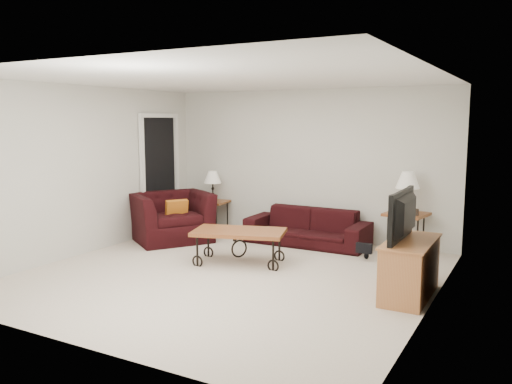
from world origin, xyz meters
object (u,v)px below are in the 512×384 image
side_table_right (406,233)px  tv_stand (410,269)px  lamp_right (407,192)px  armchair (171,217)px  sofa (307,227)px  side_table_left (213,216)px  backpack (367,244)px  television (410,216)px  lamp_left (213,186)px  coffee_table (239,247)px

side_table_right → tv_stand: (0.49, -1.95, 0.02)m
lamp_right → side_table_right: bearing=0.0°
armchair → sofa: bearing=-34.3°
side_table_left → backpack: bearing=-11.1°
sofa → television: (1.99, -1.77, 0.65)m
lamp_left → armchair: lamp_left is taller
coffee_table → armchair: armchair is taller
side_table_right → armchair: size_ratio=0.50×
tv_stand → coffee_table: bearing=173.4°
lamp_left → television: 4.38m
coffee_table → lamp_right: bearing=41.1°
side_table_left → lamp_left: bearing=0.0°
sofa → lamp_right: size_ratio=3.17×
backpack → tv_stand: bearing=-33.3°
lamp_right → backpack: (-0.42, -0.59, -0.70)m
side_table_left → television: television is taller
lamp_left → lamp_right: bearing=0.0°
lamp_left → television: television is taller
side_table_right → lamp_left: (-3.45, -0.00, 0.51)m
sofa → television: television is taller
armchair → backpack: size_ratio=2.70×
sofa → armchair: bearing=-158.5°
side_table_right → armchair: 3.75m
sofa → lamp_left: 2.00m
side_table_right → lamp_right: lamp_right is taller
side_table_left → tv_stand: bearing=-26.3°
sofa → side_table_right: 1.53m
sofa → side_table_right: (1.52, 0.18, 0.02)m
side_table_right → backpack: bearing=-125.0°
lamp_left → backpack: size_ratio=1.20×
side_table_left → side_table_right: side_table_right is taller
coffee_table → backpack: (1.50, 1.07, -0.01)m
sofa → lamp_right: 1.66m
lamp_right → television: bearing=-76.4°
side_table_left → armchair: (-0.17, -1.00, 0.13)m
sofa → side_table_left: sofa is taller
sofa → television: 2.74m
backpack → sofa: bearing=-177.5°
lamp_right → coffee_table: 2.63m
lamp_left → side_table_right: bearing=0.0°
lamp_left → television: (3.92, -1.95, 0.12)m
tv_stand → backpack: (-0.91, 1.35, -0.10)m
side_table_right → coffee_table: (-1.92, -1.67, -0.07)m
side_table_right → coffee_table: 2.54m
lamp_right → backpack: size_ratio=1.36×
sofa → armchair: size_ratio=1.60×
lamp_right → armchair: bearing=-164.5°
side_table_right → tv_stand: 2.01m
armchair → television: bearing=-68.8°
sofa → backpack: sofa is taller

